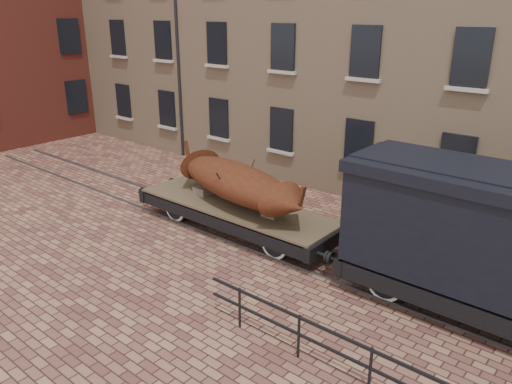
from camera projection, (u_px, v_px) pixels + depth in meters
The scene contains 6 objects.
ground at pixel (249, 236), 15.78m from camera, with size 90.00×90.00×0.00m, color brown.
warehouse_cream at pixel (481, 2), 18.76m from camera, with size 40.00×10.19×14.00m.
rail_track at pixel (249, 235), 15.77m from camera, with size 30.00×1.52×0.06m.
flatcar_wagon at pixel (236, 210), 15.85m from camera, with size 7.79×2.11×1.18m.
iron_boat at pixel (236, 181), 15.49m from camera, with size 6.15×2.81×1.50m.
goods_van at pixel (485, 229), 10.91m from camera, with size 6.81×2.48×3.52m.
Camera 1 is at (9.37, -10.86, 6.72)m, focal length 35.00 mm.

